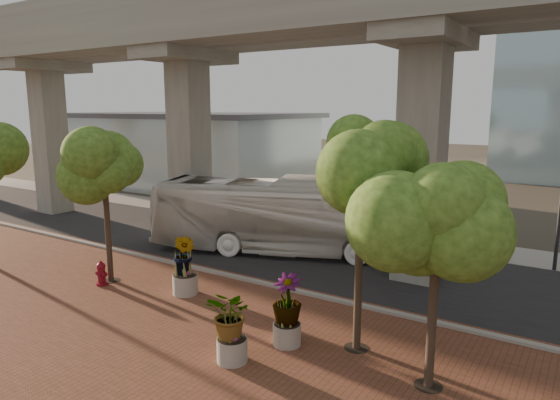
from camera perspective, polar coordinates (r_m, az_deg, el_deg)
The scene contains 16 objects.
ground at distance 21.78m, azimuth -1.83°, elevation -7.58°, with size 160.00×160.00×0.00m, color #322C24.
brick_plaza at distance 16.29m, azimuth -18.54°, elevation -14.48°, with size 70.00×13.00×0.06m, color brown.
asphalt_road at distance 23.37m, azimuth 0.97°, elevation -6.26°, with size 90.00×8.00×0.04m, color black.
curb_strip at distance 20.23m, azimuth -5.08°, elevation -8.82°, with size 70.00×0.25×0.16m, color gray.
far_sidewalk at distance 28.03m, azimuth 6.92°, elevation -3.46°, with size 90.00×3.00×0.06m, color gray.
transit_viaduct at distance 22.38m, azimuth 1.03°, elevation 11.85°, with size 72.00×5.60×12.40m.
station_pavilion at distance 45.97m, azimuth -11.16°, elevation 5.90°, with size 23.00×13.00×6.30m.
transit_bus at distance 23.32m, azimuth 0.86°, elevation -1.85°, with size 2.98×12.71×3.54m, color silver.
fire_hydrant at distance 20.45m, azimuth -19.74°, elevation -7.91°, with size 0.48×0.43×0.95m.
planter_front at distance 13.59m, azimuth -5.56°, elevation -13.29°, with size 1.84×1.84×2.03m.
planter_right at distance 14.40m, azimuth 0.81°, elevation -11.63°, with size 1.97×1.97×2.11m.
planter_left at distance 18.45m, azimuth -10.86°, elevation -6.51°, with size 2.04×2.04×2.25m.
street_tree_near_west at distance 19.98m, azimuth -19.51°, elevation 3.72°, with size 3.42×3.42×6.13m.
street_tree_near_east at distance 13.39m, azimuth 9.34°, elevation 3.88°, with size 3.40×3.40×6.77m.
street_tree_far_east at distance 12.05m, azimuth 17.56°, elevation -3.09°, with size 3.63×3.63×5.64m.
streetlamp_west at distance 29.96m, azimuth -8.70°, elevation 6.49°, with size 0.40×1.17×8.09m.
Camera 1 is at (11.77, -17.03, 6.77)m, focal length 32.00 mm.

